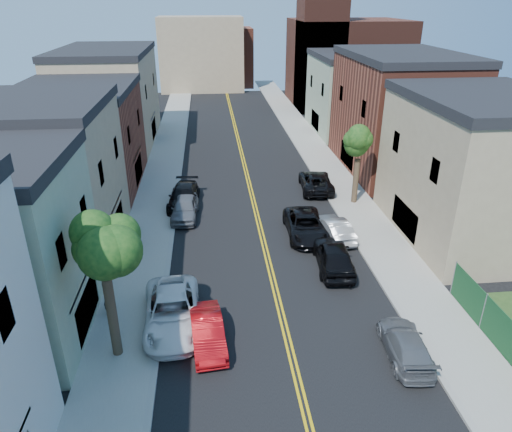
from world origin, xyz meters
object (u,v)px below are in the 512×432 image
object	(u,v)px
silver_car_right	(334,228)
dark_car_right_far	(316,181)
black_car_left	(184,196)
black_suv_lane	(306,226)
grey_car_right	(405,344)
grey_car_left	(185,208)
red_sedan	(207,332)
white_pickup	(172,312)
black_car_right	(334,256)
pedestrian_left	(108,298)

from	to	relation	value
silver_car_right	dark_car_right_far	world-z (taller)	dark_car_right_far
black_car_left	black_suv_lane	bearing A→B (deg)	-30.52
dark_car_right_far	black_suv_lane	bearing A→B (deg)	77.63
grey_car_right	grey_car_left	bearing A→B (deg)	-52.01
grey_car_right	red_sedan	bearing A→B (deg)	-6.24
grey_car_left	black_car_left	bearing A→B (deg)	97.96
grey_car_left	dark_car_right_far	world-z (taller)	grey_car_left
white_pickup	grey_car_right	xyz separation A→B (m)	(10.62, -3.31, -0.18)
dark_car_right_far	black_suv_lane	distance (m)	8.65
dark_car_right_far	silver_car_right	bearing A→B (deg)	90.18
white_pickup	black_car_right	distance (m)	10.35
pedestrian_left	black_car_left	bearing A→B (deg)	8.72
red_sedan	black_suv_lane	size ratio (longest dim) A/B	0.76
grey_car_left	black_car_right	bearing A→B (deg)	-38.18
silver_car_right	dark_car_right_far	distance (m)	8.82
black_car_left	black_suv_lane	distance (m)	10.43
white_pickup	grey_car_left	distance (m)	12.73
silver_car_right	pedestrian_left	size ratio (longest dim) A/B	2.43
black_car_right	pedestrian_left	world-z (taller)	pedestrian_left
grey_car_right	dark_car_right_far	distance (m)	20.51
red_sedan	pedestrian_left	distance (m)	5.72
white_pickup	dark_car_right_far	size ratio (longest dim) A/B	1.08
grey_car_left	white_pickup	bearing A→B (deg)	-87.07
red_sedan	grey_car_right	distance (m)	9.09
black_car_left	silver_car_right	bearing A→B (deg)	-27.45
grey_car_right	pedestrian_left	size ratio (longest dim) A/B	2.43
red_sedan	black_suv_lane	xyz separation A→B (m)	(6.76, 10.48, 0.07)
grey_car_left	pedestrian_left	xyz separation A→B (m)	(-3.47, -11.53, 0.27)
red_sedan	black_suv_lane	bearing A→B (deg)	51.54
white_pickup	black_car_right	world-z (taller)	black_car_right
black_car_right	silver_car_right	xyz separation A→B (m)	(1.00, 3.87, -0.14)
pedestrian_left	silver_car_right	bearing A→B (deg)	-39.92
red_sedan	grey_car_right	xyz separation A→B (m)	(8.92, -1.76, -0.05)
silver_car_right	black_suv_lane	bearing A→B (deg)	-23.35
red_sedan	grey_car_right	world-z (taller)	red_sedan
black_car_right	white_pickup	bearing A→B (deg)	30.33
grey_car_left	silver_car_right	xyz separation A→B (m)	(10.13, -4.32, -0.06)
black_suv_lane	black_car_right	bearing A→B (deg)	-78.07
white_pickup	grey_car_left	bearing A→B (deg)	85.53
red_sedan	silver_car_right	world-z (taller)	silver_car_right
black_car_left	pedestrian_left	bearing A→B (deg)	-98.19
black_suv_lane	pedestrian_left	size ratio (longest dim) A/B	3.04
black_suv_lane	white_pickup	bearing A→B (deg)	-132.36
silver_car_right	black_suv_lane	size ratio (longest dim) A/B	0.80
grey_car_left	dark_car_right_far	size ratio (longest dim) A/B	0.84
black_car_right	grey_car_left	bearing A→B (deg)	-37.56
grey_car_left	dark_car_right_far	xyz separation A→B (m)	(10.83, 4.47, -0.02)
black_car_left	pedestrian_left	distance (m)	14.22
white_pickup	black_suv_lane	world-z (taller)	white_pickup
grey_car_left	black_car_right	size ratio (longest dim) A/B	0.91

